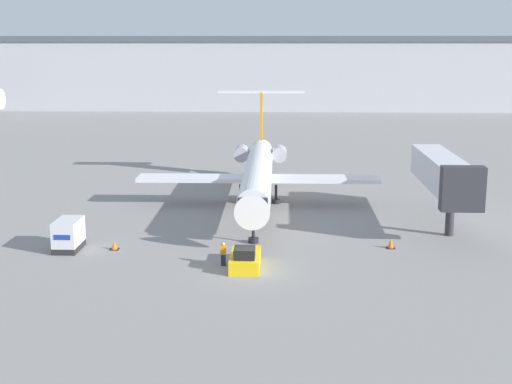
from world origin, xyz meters
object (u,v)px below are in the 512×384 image
Objects in this scene: airplane_main at (258,172)px; pushback_tug at (245,259)px; traffic_cone_left at (114,246)px; luggage_cart at (68,235)px; jet_bridge at (443,173)px; traffic_cone_right at (391,244)px; worker_near_tug at (223,253)px.

airplane_main reaches higher than pushback_tug.
airplane_main is 18.52m from traffic_cone_left.
luggage_cart is at bearing -131.28° from airplane_main.
traffic_cone_right is at bearing -126.42° from jet_bridge.
airplane_main is at bearing 126.81° from traffic_cone_right.
traffic_cone_right is at bearing 3.20° from traffic_cone_left.
airplane_main reaches higher than traffic_cone_right.
pushback_tug is 13.88m from luggage_cart.
airplane_main reaches higher than worker_near_tug.
luggage_cart is 30.61m from jet_bridge.
traffic_cone_left is 0.87× the size of traffic_cone_right.
jet_bridge reaches higher than worker_near_tug.
pushback_tug is 1.39× the size of luggage_cart.
luggage_cart is 4.69× the size of traffic_cone_left.
pushback_tug is 10.76m from traffic_cone_left.
worker_near_tug is at bearing -158.76° from traffic_cone_right.
pushback_tug is 2.57× the size of worker_near_tug.
airplane_main is 7.24× the size of pushback_tug.
airplane_main is at bearing 84.84° from worker_near_tug.
traffic_cone_left is 27.48m from jet_bridge.
jet_bridge is at bearing 53.58° from traffic_cone_right.
airplane_main is 10.04× the size of luggage_cart.
luggage_cart is at bearing -176.43° from traffic_cone_left.
jet_bridge is at bearing -23.96° from airplane_main.
traffic_cone_left is 20.72m from traffic_cone_right.
airplane_main is at bearing 56.20° from traffic_cone_left.
luggage_cart is 0.21× the size of jet_bridge.
traffic_cone_left is at bearing 3.57° from luggage_cart.
jet_bridge is at bearing 37.37° from pushback_tug.
pushback_tug is 11.82m from traffic_cone_right.
jet_bridge reaches higher than pushback_tug.
worker_near_tug is (11.83, -3.38, -0.28)m from luggage_cart.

